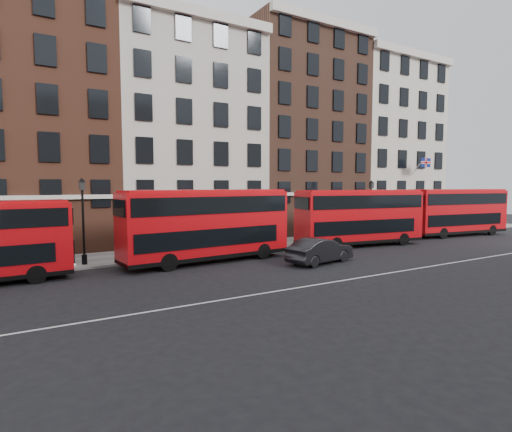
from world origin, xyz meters
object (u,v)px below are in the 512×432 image
car_front (320,250)px  bus_c (360,216)px  traffic_light (430,210)px  bus_d (457,211)px  bus_b (207,223)px

car_front → bus_c: bearing=-73.2°
bus_c → traffic_light: (11.83, 2.06, -0.04)m
bus_c → bus_d: bus_c is taller
car_front → traffic_light: size_ratio=1.51×
bus_b → traffic_light: bearing=0.2°
bus_b → bus_c: (13.63, 0.01, -0.05)m
bus_c → car_front: 8.62m
bus_b → bus_c: 13.63m
bus_b → bus_c: bearing=-4.4°
car_front → traffic_light: 20.28m
bus_b → traffic_light: (25.46, 2.07, -0.09)m
bus_c → bus_d: size_ratio=1.00×
bus_d → bus_c: bearing=-172.6°
bus_b → bus_d: (26.81, 0.01, -0.06)m
bus_d → car_front: bus_d is taller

